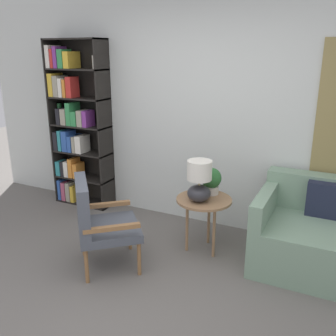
{
  "coord_description": "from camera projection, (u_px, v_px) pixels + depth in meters",
  "views": [
    {
      "loc": [
        1.43,
        -1.94,
        1.99
      ],
      "look_at": [
        -0.08,
        1.18,
        0.9
      ],
      "focal_mm": 40.0,
      "sensor_mm": 36.0,
      "label": 1
    }
  ],
  "objects": [
    {
      "name": "side_table",
      "position": [
        204.0,
        204.0,
        3.76
      ],
      "size": [
        0.56,
        0.56,
        0.57
      ],
      "color": "#99704C",
      "rests_on": "ground_plane"
    },
    {
      "name": "bookshelf",
      "position": [
        74.0,
        124.0,
        4.85
      ],
      "size": [
        0.79,
        0.3,
        2.13
      ],
      "color": "black",
      "rests_on": "ground_plane"
    },
    {
      "name": "potted_plant",
      "position": [
        211.0,
        180.0,
        3.83
      ],
      "size": [
        0.21,
        0.21,
        0.28
      ],
      "color": "beige",
      "rests_on": "side_table"
    },
    {
      "name": "armchair",
      "position": [
        97.0,
        218.0,
        3.47
      ],
      "size": [
        0.79,
        0.8,
        0.88
      ],
      "color": "olive",
      "rests_on": "ground_plane"
    },
    {
      "name": "ground_plane",
      "position": [
        110.0,
        323.0,
        2.86
      ],
      "size": [
        14.0,
        14.0,
        0.0
      ],
      "primitive_type": "plane",
      "color": "#66605B"
    },
    {
      "name": "wall_back",
      "position": [
        211.0,
        110.0,
        4.18
      ],
      "size": [
        6.4,
        0.08,
        2.7
      ],
      "color": "silver",
      "rests_on": "ground_plane"
    },
    {
      "name": "table_lamp",
      "position": [
        199.0,
        181.0,
        3.62
      ],
      "size": [
        0.24,
        0.24,
        0.41
      ],
      "color": "#2D2D33",
      "rests_on": "side_table"
    }
  ]
}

